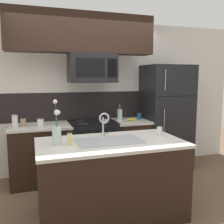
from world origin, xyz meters
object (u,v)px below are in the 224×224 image
at_px(storage_jar_medium, 23,122).
at_px(storage_jar_short, 40,122).
at_px(banana_bunch, 132,120).
at_px(spare_glass, 160,131).
at_px(dish_soap_bottle, 70,139).
at_px(sink_faucet, 104,121).
at_px(coffee_tin, 139,116).
at_px(flower_vase, 57,132).
at_px(stove_range, 93,149).
at_px(refrigerator, 165,117).
at_px(french_press, 120,115).
at_px(storage_jar_tall, 15,121).
at_px(microwave, 92,68).

relative_size(storage_jar_medium, storage_jar_short, 1.19).
relative_size(storage_jar_short, banana_bunch, 0.63).
distance_m(storage_jar_short, spare_glass, 1.82).
bearing_deg(dish_soap_bottle, sink_faucet, 27.42).
distance_m(coffee_tin, flower_vase, 1.99).
distance_m(stove_range, banana_bunch, 0.82).
bearing_deg(refrigerator, french_press, 177.35).
xyz_separation_m(storage_jar_short, french_press, (1.32, 0.09, 0.04)).
xyz_separation_m(refrigerator, french_press, (-0.87, 0.04, 0.08)).
bearing_deg(stove_range, flower_vase, -120.00).
height_order(banana_bunch, spare_glass, spare_glass).
distance_m(sink_faucet, spare_glass, 0.72).
xyz_separation_m(stove_range, storage_jar_short, (-0.82, -0.03, 0.51)).
xyz_separation_m(stove_range, storage_jar_tall, (-1.19, -0.02, 0.54)).
bearing_deg(flower_vase, banana_bunch, 39.72).
relative_size(refrigerator, coffee_tin, 16.86).
bearing_deg(stove_range, storage_jar_medium, -178.51).
distance_m(storage_jar_medium, coffee_tin, 1.93).
bearing_deg(french_press, storage_jar_medium, -176.79).
height_order(stove_range, storage_jar_tall, storage_jar_tall).
height_order(storage_jar_medium, banana_bunch, storage_jar_medium).
distance_m(storage_jar_medium, french_press, 1.57).
bearing_deg(storage_jar_tall, refrigerator, 0.95).
xyz_separation_m(french_press, dish_soap_bottle, (-1.06, -1.33, -0.03)).
height_order(refrigerator, dish_soap_bottle, refrigerator).
bearing_deg(flower_vase, spare_glass, 0.22).
relative_size(storage_jar_tall, sink_faucet, 0.59).
bearing_deg(sink_faucet, banana_bunch, 51.40).
distance_m(storage_jar_short, sink_faucet, 1.25).
distance_m(stove_range, flower_vase, 1.50).
bearing_deg(storage_jar_short, storage_jar_tall, 179.37).
height_order(dish_soap_bottle, spare_glass, dish_soap_bottle).
distance_m(french_press, dish_soap_bottle, 1.70).
height_order(sink_faucet, spare_glass, sink_faucet).
height_order(microwave, dish_soap_bottle, microwave).
bearing_deg(dish_soap_bottle, storage_jar_short, 102.02).
bearing_deg(storage_jar_medium, sink_faucet, -45.99).
relative_size(storage_jar_tall, coffee_tin, 1.65).
relative_size(stove_range, storage_jar_short, 7.88).
distance_m(stove_range, spare_glass, 1.42).
height_order(microwave, french_press, microwave).
xyz_separation_m(microwave, sink_faucet, (-0.10, -1.01, -0.68)).
bearing_deg(sink_faucet, spare_glass, -12.91).
xyz_separation_m(stove_range, coffee_tin, (0.86, 0.05, 0.50)).
xyz_separation_m(microwave, refrigerator, (1.36, 0.04, -0.86)).
bearing_deg(sink_faucet, coffee_tin, 48.44).
bearing_deg(stove_range, storage_jar_tall, -178.92).
height_order(sink_faucet, flower_vase, flower_vase).
distance_m(refrigerator, french_press, 0.87).
xyz_separation_m(banana_bunch, spare_glass, (-0.09, -1.13, 0.04)).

